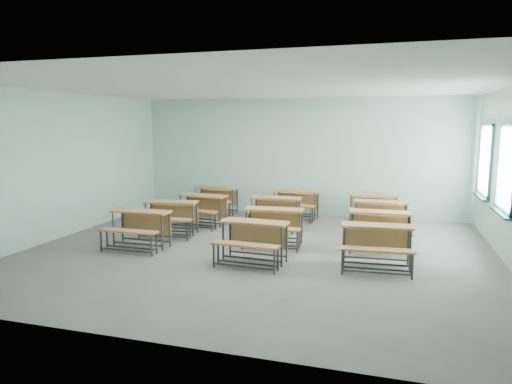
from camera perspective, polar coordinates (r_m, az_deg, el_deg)
room at (r=8.79m, az=0.82°, el=2.67°), size 9.04×8.04×3.24m
desk_unit_r0c0 at (r=9.50m, az=-14.49°, el=-3.83°), size 1.22×0.82×0.76m
desk_unit_r0c1 at (r=8.20m, az=-0.42°, el=-5.48°), size 1.25×0.87×0.76m
desk_unit_r0c2 at (r=8.17m, az=14.84°, el=-5.83°), size 1.26×0.89×0.76m
desk_unit_r1c0 at (r=10.49m, az=-10.71°, el=-2.56°), size 1.31×0.96×0.76m
desk_unit_r1c1 at (r=9.41m, az=2.19°, el=-3.67°), size 1.27×0.90×0.76m
desk_unit_r1c2 at (r=9.43m, az=15.27°, el=-3.94°), size 1.23×0.84×0.76m
desk_unit_r2c0 at (r=11.35m, az=-6.90°, el=-1.65°), size 1.30×0.94×0.76m
desk_unit_r2c1 at (r=10.92m, az=2.32°, el=-1.99°), size 1.24×0.85×0.76m
desk_unit_r2c2 at (r=10.71m, az=15.29°, el=-2.48°), size 1.22×0.82×0.76m
desk_unit_r3c0 at (r=12.73m, az=-5.16°, el=-0.53°), size 1.25×0.87×0.76m
desk_unit_r3c1 at (r=12.08m, az=4.89°, el=-1.00°), size 1.27×0.91×0.76m
desk_unit_r3c2 at (r=11.78m, az=14.47°, el=-1.49°), size 1.29×0.94×0.76m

